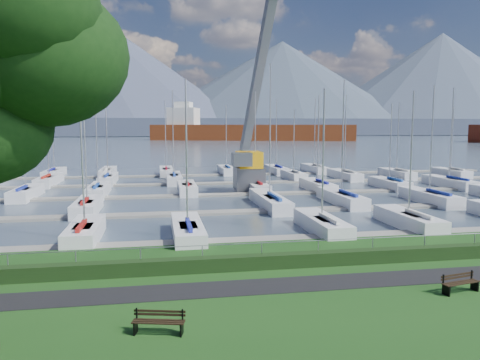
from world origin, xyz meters
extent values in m
cube|color=black|center=(0.00, -3.00, 0.01)|extent=(160.00, 2.00, 0.04)
cube|color=#425161|center=(0.00, 260.00, -0.40)|extent=(800.00, 540.00, 0.20)
cube|color=black|center=(0.00, -0.40, 0.35)|extent=(80.00, 0.70, 0.70)
cylinder|color=gray|center=(0.00, 0.00, 1.20)|extent=(80.00, 0.04, 0.04)
cube|color=#3F485D|center=(0.00, 330.00, 6.00)|extent=(900.00, 80.00, 12.00)
cone|color=#3F465C|center=(-80.00, 400.00, 57.50)|extent=(340.00, 340.00, 115.00)
cone|color=#3E4A5B|center=(110.00, 410.00, 42.50)|extent=(300.00, 300.00, 85.00)
cone|color=#424D60|center=(280.00, 420.00, 50.00)|extent=(320.00, 320.00, 100.00)
cube|color=gray|center=(0.00, 6.00, -0.22)|extent=(90.00, 1.60, 0.25)
cube|color=slate|center=(0.00, 16.00, -0.22)|extent=(90.00, 1.60, 0.25)
cube|color=slate|center=(0.00, 26.00, -0.22)|extent=(90.00, 1.60, 0.25)
cube|color=slate|center=(0.00, 36.00, -0.22)|extent=(90.00, 1.60, 0.25)
cube|color=gray|center=(0.00, 46.00, -0.22)|extent=(90.00, 1.60, 0.25)
cube|color=black|center=(-6.94, -6.82, 0.23)|extent=(0.15, 0.40, 0.45)
cube|color=black|center=(-6.90, -6.65, 0.65)|extent=(0.06, 0.06, 0.40)
cube|color=black|center=(-5.39, -7.21, 0.23)|extent=(0.15, 0.40, 0.45)
cube|color=black|center=(-5.34, -7.04, 0.65)|extent=(0.06, 0.06, 0.40)
cube|color=black|center=(-6.20, -7.16, 0.45)|extent=(1.77, 0.53, 0.04)
cube|color=black|center=(-6.16, -7.02, 0.45)|extent=(1.77, 0.53, 0.04)
cube|color=black|center=(-6.13, -6.87, 0.45)|extent=(1.77, 0.53, 0.04)
cube|color=black|center=(-6.12, -6.82, 0.62)|extent=(1.76, 0.47, 0.08)
cube|color=black|center=(-6.12, -6.82, 0.74)|extent=(1.76, 0.47, 0.08)
cube|color=black|center=(5.74, -5.37, 0.23)|extent=(0.14, 0.40, 0.45)
cube|color=black|center=(5.70, -5.19, 0.65)|extent=(0.06, 0.06, 0.40)
cube|color=black|center=(7.31, -5.04, 0.23)|extent=(0.14, 0.40, 0.45)
cube|color=black|center=(7.27, -4.87, 0.65)|extent=(0.06, 0.06, 0.40)
cube|color=black|center=(6.55, -5.35, 0.45)|extent=(1.78, 0.46, 0.04)
cube|color=black|center=(6.52, -5.21, 0.45)|extent=(1.78, 0.46, 0.04)
cube|color=black|center=(6.49, -5.06, 0.45)|extent=(1.78, 0.46, 0.04)
cube|color=black|center=(6.48, -5.01, 0.62)|extent=(1.77, 0.41, 0.08)
cube|color=black|center=(6.48, -5.01, 0.74)|extent=(1.77, 0.41, 0.08)
sphere|color=black|center=(-9.80, -8.19, 10.32)|extent=(4.51, 4.51, 4.51)
sphere|color=black|center=(-11.01, -5.20, 10.08)|extent=(3.37, 3.37, 3.37)
sphere|color=black|center=(-9.44, -7.09, 9.21)|extent=(5.13, 5.13, 5.13)
cube|color=#55565C|center=(3.95, 28.61, 1.20)|extent=(3.26, 3.26, 2.60)
cube|color=#EAA50D|center=(3.95, 28.61, 3.30)|extent=(2.67, 3.45, 1.80)
cube|color=slate|center=(5.75, 33.11, 12.30)|extent=(2.72, 11.24, 19.89)
cube|color=slate|center=(2.75, 26.61, 3.50)|extent=(2.04, 2.24, 1.40)
cube|color=maroon|center=(40.82, 209.29, 2.50)|extent=(101.55, 48.41, 10.00)
cube|color=silver|center=(7.23, 220.24, 10.00)|extent=(17.65, 17.65, 12.00)
cube|color=silver|center=(7.23, 220.24, 17.00)|extent=(10.09, 10.09, 4.00)
camera|label=1|loc=(-6.06, -22.51, 7.09)|focal=35.00mm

